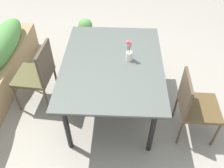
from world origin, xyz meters
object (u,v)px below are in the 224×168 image
(chair_far_side, at_px, (38,73))
(flower_vase, at_px, (129,53))
(dining_table, at_px, (112,67))
(chair_near_left, at_px, (194,104))
(potted_plant, at_px, (86,30))

(chair_far_side, bearing_deg, flower_vase, -84.91)
(dining_table, distance_m, chair_near_left, 1.02)
(dining_table, height_order, potted_plant, dining_table)
(dining_table, relative_size, chair_near_left, 1.79)
(dining_table, bearing_deg, flower_vase, -72.60)
(potted_plant, bearing_deg, flower_vase, -154.01)
(chair_far_side, height_order, potted_plant, chair_far_side)
(dining_table, xyz_separation_m, chair_far_side, (0.06, 0.94, -0.18))
(chair_near_left, height_order, potted_plant, chair_near_left)
(chair_near_left, height_order, flower_vase, flower_vase)
(dining_table, height_order, chair_near_left, chair_near_left)
(chair_near_left, distance_m, chair_far_side, 1.92)
(chair_far_side, bearing_deg, chair_near_left, -97.21)
(flower_vase, distance_m, potted_plant, 1.81)
(chair_near_left, relative_size, chair_far_side, 0.94)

